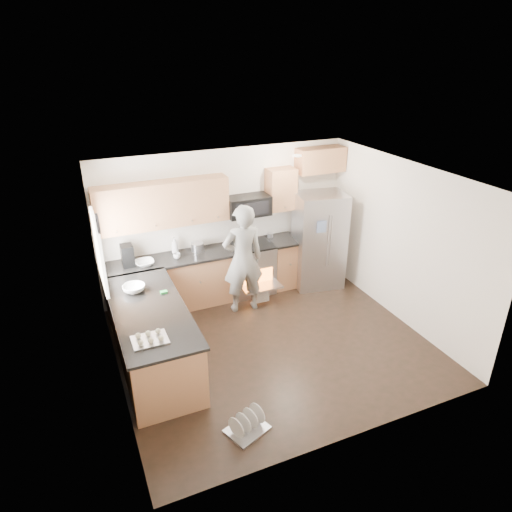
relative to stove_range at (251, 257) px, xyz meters
name	(u,v)px	position (x,y,z in m)	size (l,w,h in m)	color
ground	(273,344)	(-0.35, -1.69, -0.68)	(4.50, 4.50, 0.00)	black
room_shell	(272,244)	(-0.39, -1.68, 1.00)	(4.54, 4.04, 2.62)	white
back_cabinet_run	(199,250)	(-0.94, 0.05, 0.29)	(4.45, 0.64, 2.50)	#AE6E45
peninsula	(152,337)	(-2.10, -1.44, -0.21)	(0.96, 2.36, 1.03)	#AE6E45
stove_range	(251,257)	(0.00, 0.00, 0.00)	(0.76, 0.97, 1.79)	#B7B7BC
refrigerator	(319,240)	(1.26, -0.24, 0.21)	(0.97, 0.82, 1.78)	#B7B7BC
person	(243,259)	(-0.37, -0.55, 0.27)	(0.69, 0.45, 1.88)	gray
dish_rack	(247,425)	(-1.37, -3.12, -0.60)	(0.57, 0.51, 0.29)	#B7B7BC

